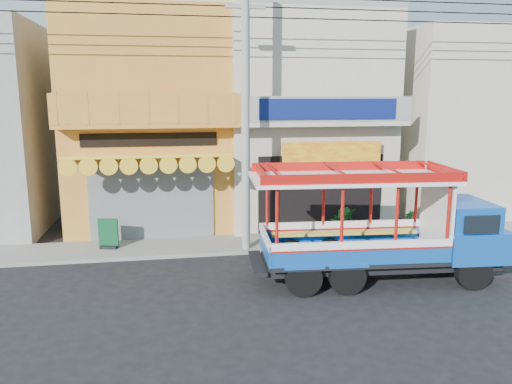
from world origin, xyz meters
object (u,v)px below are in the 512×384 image
Objects in this scene: potted_plant_a at (342,224)px; potted_plant_c at (410,222)px; utility_pole at (250,95)px; songthaew_truck at (396,226)px; green_sign at (108,236)px; potted_plant_b at (345,222)px.

potted_plant_a is 1.19× the size of potted_plant_c.
utility_pole is 27.52× the size of potted_plant_a.
songthaew_truck reaches higher than potted_plant_c.
green_sign is at bearing 127.53° from potted_plant_a.
utility_pole is 27.41× the size of potted_plant_b.
potted_plant_a is 2.55m from potted_plant_c.
green_sign is 1.15× the size of potted_plant_c.
potted_plant_a is at bearing -89.98° from potted_plant_c.
potted_plant_a is 1.00× the size of potted_plant_b.
potted_plant_a is at bearing 10.55° from utility_pole.
green_sign is at bearing -92.34° from potted_plant_c.
green_sign is 0.96× the size of potted_plant_b.
utility_pole reaches higher than potted_plant_c.
potted_plant_b reaches higher than green_sign.
potted_plant_c is (2.37, 3.85, -0.98)m from songthaew_truck.
potted_plant_a is (3.34, 0.62, -4.40)m from utility_pole.
green_sign is 0.97× the size of potted_plant_a.
utility_pole reaches higher than green_sign.
potted_plant_c is (2.55, 0.10, -0.08)m from potted_plant_a.
green_sign is at bearing 170.53° from utility_pole.
potted_plant_b is at bearing -94.65° from potted_plant_c.
utility_pole is 32.75× the size of potted_plant_c.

